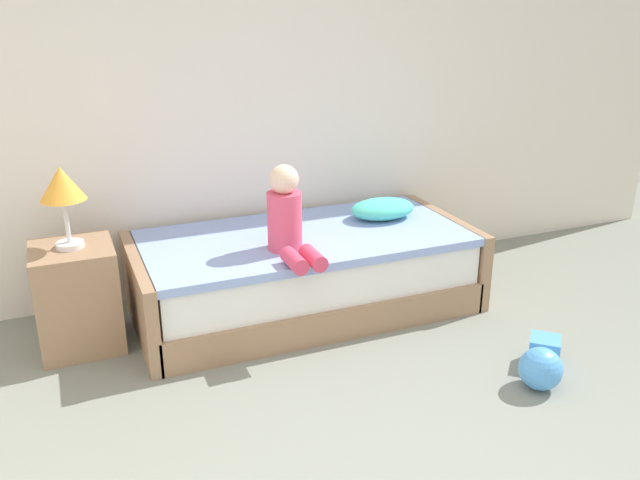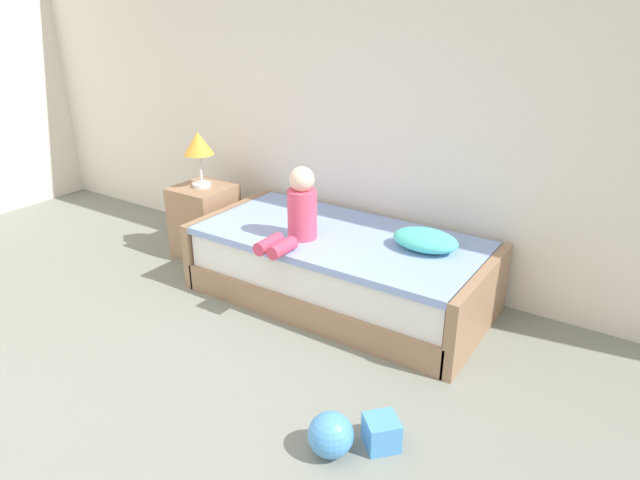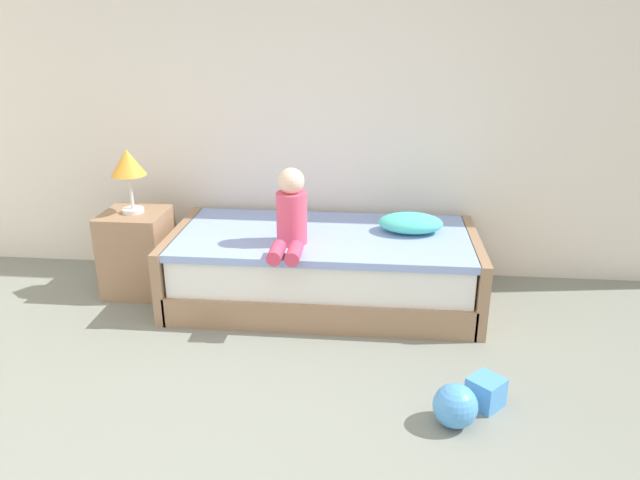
# 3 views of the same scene
# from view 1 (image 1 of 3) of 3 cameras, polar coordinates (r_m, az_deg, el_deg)

# --- Properties ---
(wall_rear) EXTENTS (7.20, 0.10, 2.90)m
(wall_rear) POSITION_cam_1_polar(r_m,az_deg,el_deg) (4.36, -7.44, 14.41)
(wall_rear) COLOR silver
(wall_rear) RESTS_ON ground
(bed) EXTENTS (2.11, 1.00, 0.50)m
(bed) POSITION_cam_1_polar(r_m,az_deg,el_deg) (4.18, -1.32, -2.80)
(bed) COLOR #997556
(bed) RESTS_ON ground
(nightstand) EXTENTS (0.44, 0.44, 0.60)m
(nightstand) POSITION_cam_1_polar(r_m,az_deg,el_deg) (3.96, -20.12, -4.64)
(nightstand) COLOR #997556
(nightstand) RESTS_ON ground
(table_lamp) EXTENTS (0.24, 0.24, 0.45)m
(table_lamp) POSITION_cam_1_polar(r_m,az_deg,el_deg) (3.75, -21.29, 4.21)
(table_lamp) COLOR silver
(table_lamp) RESTS_ON nightstand
(child_figure) EXTENTS (0.20, 0.51, 0.50)m
(child_figure) POSITION_cam_1_polar(r_m,az_deg,el_deg) (3.76, -2.82, 1.93)
(child_figure) COLOR #E04C6B
(child_figure) RESTS_ON bed
(pillow) EXTENTS (0.44, 0.30, 0.13)m
(pillow) POSITION_cam_1_polar(r_m,az_deg,el_deg) (4.39, 5.39, 2.70)
(pillow) COLOR #4CCCBC
(pillow) RESTS_ON bed
(toy_ball) EXTENTS (0.22, 0.22, 0.22)m
(toy_ball) POSITION_cam_1_polar(r_m,az_deg,el_deg) (3.60, 18.43, -10.46)
(toy_ball) COLOR #4C99E5
(toy_ball) RESTS_ON ground
(toy_block) EXTENTS (0.22, 0.22, 0.16)m
(toy_block) POSITION_cam_1_polar(r_m,az_deg,el_deg) (3.84, 18.71, -9.03)
(toy_block) COLOR #4C99E5
(toy_block) RESTS_ON ground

